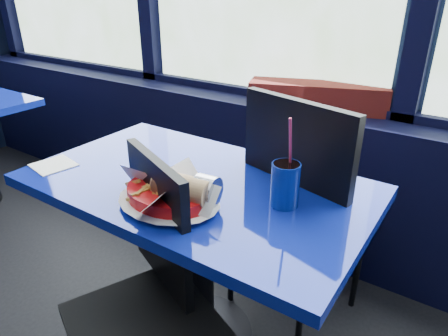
{
  "coord_description": "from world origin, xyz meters",
  "views": [
    {
      "loc": [
        1.08,
        1.03,
        1.38
      ],
      "look_at": [
        0.44,
        1.98,
        0.84
      ],
      "focal_mm": 32.0,
      "sensor_mm": 36.0,
      "label": 1
    }
  ],
  "objects_px": {
    "planter_box": "(317,97)",
    "soda_cup": "(285,184)",
    "chair_near_back": "(297,202)",
    "chair_near_front": "(151,286)",
    "near_table": "(197,224)",
    "food_basket": "(170,193)",
    "ketchup_bottle": "(261,134)"
  },
  "relations": [
    {
      "from": "chair_near_front",
      "to": "soda_cup",
      "type": "bearing_deg",
      "value": 72.13
    },
    {
      "from": "planter_box",
      "to": "ketchup_bottle",
      "type": "distance_m",
      "value": 0.6
    },
    {
      "from": "chair_near_back",
      "to": "soda_cup",
      "type": "xyz_separation_m",
      "value": [
        0.08,
        -0.29,
        0.23
      ]
    },
    {
      "from": "chair_near_front",
      "to": "soda_cup",
      "type": "relative_size",
      "value": 3.07
    },
    {
      "from": "near_table",
      "to": "food_basket",
      "type": "height_order",
      "value": "food_basket"
    },
    {
      "from": "near_table",
      "to": "food_basket",
      "type": "relative_size",
      "value": 3.34
    },
    {
      "from": "near_table",
      "to": "soda_cup",
      "type": "distance_m",
      "value": 0.42
    },
    {
      "from": "food_basket",
      "to": "soda_cup",
      "type": "relative_size",
      "value": 1.22
    },
    {
      "from": "ketchup_bottle",
      "to": "soda_cup",
      "type": "xyz_separation_m",
      "value": [
        0.23,
        -0.26,
        -0.04
      ]
    },
    {
      "from": "planter_box",
      "to": "food_basket",
      "type": "height_order",
      "value": "planter_box"
    },
    {
      "from": "planter_box",
      "to": "soda_cup",
      "type": "xyz_separation_m",
      "value": [
        0.25,
        -0.86,
        -0.04
      ]
    },
    {
      "from": "chair_near_front",
      "to": "planter_box",
      "type": "relative_size",
      "value": 1.37
    },
    {
      "from": "near_table",
      "to": "chair_near_front",
      "type": "height_order",
      "value": "chair_near_front"
    },
    {
      "from": "chair_near_back",
      "to": "chair_near_front",
      "type": "bearing_deg",
      "value": 85.77
    },
    {
      "from": "chair_near_back",
      "to": "food_basket",
      "type": "xyz_separation_m",
      "value": [
        -0.21,
        -0.49,
        0.19
      ]
    },
    {
      "from": "chair_near_back",
      "to": "planter_box",
      "type": "relative_size",
      "value": 1.57
    },
    {
      "from": "chair_near_front",
      "to": "planter_box",
      "type": "distance_m",
      "value": 1.23
    },
    {
      "from": "food_basket",
      "to": "ketchup_bottle",
      "type": "xyz_separation_m",
      "value": [
        0.06,
        0.45,
        0.07
      ]
    },
    {
      "from": "chair_near_front",
      "to": "planter_box",
      "type": "bearing_deg",
      "value": 111.9
    },
    {
      "from": "near_table",
      "to": "ketchup_bottle",
      "type": "height_order",
      "value": "ketchup_bottle"
    },
    {
      "from": "chair_near_front",
      "to": "planter_box",
      "type": "xyz_separation_m",
      "value": [
        0.04,
        1.18,
        0.35
      ]
    },
    {
      "from": "chair_near_front",
      "to": "food_basket",
      "type": "xyz_separation_m",
      "value": [
        -0.01,
        0.12,
        0.27
      ]
    },
    {
      "from": "near_table",
      "to": "planter_box",
      "type": "xyz_separation_m",
      "value": [
        0.08,
        0.88,
        0.3
      ]
    },
    {
      "from": "food_basket",
      "to": "ketchup_bottle",
      "type": "height_order",
      "value": "ketchup_bottle"
    },
    {
      "from": "chair_near_back",
      "to": "food_basket",
      "type": "relative_size",
      "value": 2.89
    },
    {
      "from": "chair_near_back",
      "to": "soda_cup",
      "type": "bearing_deg",
      "value": 119.26
    },
    {
      "from": "chair_near_front",
      "to": "near_table",
      "type": "bearing_deg",
      "value": 122.67
    },
    {
      "from": "planter_box",
      "to": "ketchup_bottle",
      "type": "relative_size",
      "value": 2.66
    },
    {
      "from": "planter_box",
      "to": "near_table",
      "type": "bearing_deg",
      "value": -115.18
    },
    {
      "from": "chair_near_front",
      "to": "soda_cup",
      "type": "height_order",
      "value": "soda_cup"
    },
    {
      "from": "planter_box",
      "to": "food_basket",
      "type": "distance_m",
      "value": 1.06
    },
    {
      "from": "planter_box",
      "to": "soda_cup",
      "type": "bearing_deg",
      "value": -93.62
    }
  ]
}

